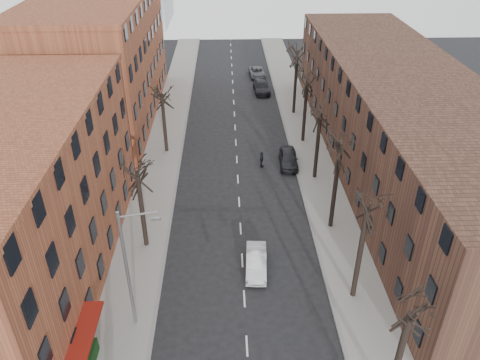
{
  "coord_description": "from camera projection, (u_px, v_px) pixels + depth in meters",
  "views": [
    {
      "loc": [
        -1.05,
        -11.4,
        24.11
      ],
      "look_at": [
        -0.0,
        21.31,
        4.0
      ],
      "focal_mm": 35.0,
      "sensor_mm": 36.0,
      "label": 1
    }
  ],
  "objects": [
    {
      "name": "building_right",
      "position": [
        400.0,
        122.0,
        45.72
      ],
      "size": [
        12.0,
        50.0,
        10.0
      ],
      "primitive_type": "cube",
      "color": "#523326",
      "rests_on": "ground"
    },
    {
      "name": "sidewalk_left",
      "position": [
        164.0,
        147.0,
        51.9
      ],
      "size": [
        4.0,
        90.0,
        0.15
      ],
      "primitive_type": "cube",
      "color": "gray",
      "rests_on": "ground"
    },
    {
      "name": "tree_right_f",
      "position": [
        293.0,
        113.0,
        60.03
      ],
      "size": [
        5.2,
        5.2,
        11.6
      ],
      "primitive_type": null,
      "color": "black",
      "rests_on": "ground"
    },
    {
      "name": "tree_left_a",
      "position": [
        147.0,
        246.0,
        37.48
      ],
      "size": [
        5.2,
        5.2,
        9.5
      ],
      "primitive_type": null,
      "color": "black",
      "rests_on": "ground"
    },
    {
      "name": "parked_car_near",
      "position": [
        288.0,
        158.0,
        48.21
      ],
      "size": [
        2.03,
        4.66,
        1.56
      ],
      "primitive_type": "imported",
      "rotation": [
        0.0,
        0.0,
        -0.04
      ],
      "color": "black",
      "rests_on": "ground"
    },
    {
      "name": "parked_car_far",
      "position": [
        257.0,
        72.0,
        71.67
      ],
      "size": [
        2.52,
        4.94,
        1.34
      ],
      "primitive_type": "imported",
      "rotation": [
        0.0,
        0.0,
        0.06
      ],
      "color": "#575A5F",
      "rests_on": "ground"
    },
    {
      "name": "building_left_far",
      "position": [
        100.0,
        61.0,
        55.73
      ],
      "size": [
        12.0,
        28.0,
        14.0
      ],
      "primitive_type": "cube",
      "color": "brown",
      "rests_on": "ground"
    },
    {
      "name": "pedestrian_crossing",
      "position": [
        262.0,
        159.0,
        47.83
      ],
      "size": [
        0.7,
        1.1,
        1.74
      ],
      "primitive_type": "imported",
      "rotation": [
        0.0,
        0.0,
        1.28
      ],
      "color": "black",
      "rests_on": "ground"
    },
    {
      "name": "tree_left_b",
      "position": [
        167.0,
        152.0,
        51.1
      ],
      "size": [
        5.2,
        5.2,
        9.5
      ],
      "primitive_type": null,
      "color": "black",
      "rests_on": "ground"
    },
    {
      "name": "silver_sedan",
      "position": [
        256.0,
        262.0,
        34.77
      ],
      "size": [
        1.74,
        4.36,
        1.41
      ],
      "primitive_type": "imported",
      "rotation": [
        0.0,
        0.0,
        -0.06
      ],
      "color": "silver",
      "rests_on": "ground"
    },
    {
      "name": "tree_right_d",
      "position": [
        314.0,
        178.0,
        46.41
      ],
      "size": [
        5.2,
        5.2,
        10.0
      ],
      "primitive_type": null,
      "color": "black",
      "rests_on": "ground"
    },
    {
      "name": "building_left_near",
      "position": [
        7.0,
        208.0,
        31.55
      ],
      "size": [
        12.0,
        26.0,
        12.0
      ],
      "primitive_type": "cube",
      "color": "brown",
      "rests_on": "ground"
    },
    {
      "name": "tree_right_b",
      "position": [
        352.0,
        296.0,
        32.78
      ],
      "size": [
        5.2,
        5.2,
        10.8
      ],
      "primitive_type": null,
      "color": "black",
      "rests_on": "ground"
    },
    {
      "name": "parked_car_mid",
      "position": [
        262.0,
        87.0,
        66.07
      ],
      "size": [
        2.34,
        5.32,
        1.52
      ],
      "primitive_type": "imported",
      "rotation": [
        0.0,
        0.0,
        0.04
      ],
      "color": "black",
      "rests_on": "ground"
    },
    {
      "name": "sidewalk_right",
      "position": [
        307.0,
        145.0,
        52.34
      ],
      "size": [
        4.0,
        90.0,
        0.15
      ],
      "primitive_type": "cube",
      "color": "gray",
      "rests_on": "ground"
    },
    {
      "name": "tree_right_e",
      "position": [
        303.0,
        141.0,
        53.22
      ],
      "size": [
        5.2,
        5.2,
        10.8
      ],
      "primitive_type": null,
      "color": "black",
      "rests_on": "ground"
    },
    {
      "name": "tree_right_c",
      "position": [
        330.0,
        227.0,
        39.59
      ],
      "size": [
        5.2,
        5.2,
        11.6
      ],
      "primitive_type": null,
      "color": "black",
      "rests_on": "ground"
    },
    {
      "name": "streetlight",
      "position": [
        129.0,
        266.0,
        28.05
      ],
      "size": [
        2.45,
        0.22,
        9.03
      ],
      "color": "slate",
      "rests_on": "ground"
    }
  ]
}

